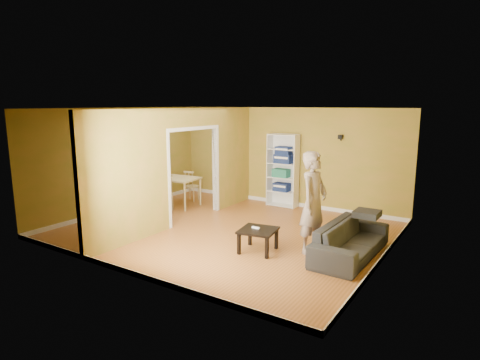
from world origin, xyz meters
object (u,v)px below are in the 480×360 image
(sofa, at_px, (351,235))
(dining_table, at_px, (175,180))
(chair_far, at_px, (192,185))
(coffee_table, at_px, (258,233))
(person, at_px, (314,194))
(chair_near, at_px, (164,193))
(bookshelf, at_px, (284,170))
(chair_left, at_px, (151,185))

(sofa, xyz_separation_m, dining_table, (-5.09, 1.05, 0.29))
(dining_table, relative_size, chair_far, 1.42)
(sofa, distance_m, coffee_table, 1.66)
(sofa, distance_m, dining_table, 5.21)
(person, xyz_separation_m, chair_near, (-4.30, 0.66, -0.64))
(sofa, height_order, chair_far, chair_far)
(sofa, height_order, bookshelf, bookshelf)
(bookshelf, xyz_separation_m, chair_left, (-3.24, -1.65, -0.46))
(bookshelf, xyz_separation_m, chair_far, (-2.42, -0.90, -0.53))
(dining_table, bearing_deg, coffee_table, -25.97)
(coffee_table, relative_size, chair_left, 0.65)
(bookshelf, height_order, chair_far, bookshelf)
(bookshelf, height_order, dining_table, bookshelf)
(chair_far, bearing_deg, person, 146.39)
(coffee_table, distance_m, chair_far, 4.32)
(sofa, xyz_separation_m, bookshelf, (-2.67, 2.63, 0.57))
(dining_table, relative_size, chair_near, 1.34)
(person, distance_m, dining_table, 4.60)
(chair_near, xyz_separation_m, chair_far, (-0.12, 1.23, -0.03))
(sofa, xyz_separation_m, person, (-0.67, -0.16, 0.70))
(coffee_table, bearing_deg, dining_table, 154.03)
(person, bearing_deg, chair_far, 71.51)
(bookshelf, relative_size, chair_far, 2.21)
(coffee_table, bearing_deg, sofa, 24.73)
(person, bearing_deg, chair_near, 85.91)
(dining_table, distance_m, chair_far, 0.73)
(bookshelf, height_order, chair_left, bookshelf)
(coffee_table, height_order, chair_left, chair_left)
(coffee_table, bearing_deg, chair_left, 159.12)
(chair_left, height_order, chair_far, chair_left)
(sofa, bearing_deg, dining_table, 79.86)
(dining_table, bearing_deg, person, -15.25)
(person, bearing_deg, sofa, -72.30)
(person, xyz_separation_m, chair_far, (-4.42, 1.89, -0.66))
(bookshelf, xyz_separation_m, chair_near, (-2.30, -2.13, -0.50))
(bookshelf, relative_size, coffee_table, 2.99)
(bookshelf, height_order, chair_near, bookshelf)
(coffee_table, xyz_separation_m, dining_table, (-3.58, 1.75, 0.33))
(chair_left, relative_size, chair_far, 1.14)
(person, height_order, chair_left, person)
(person, bearing_deg, bookshelf, 40.27)
(chair_near, bearing_deg, sofa, -12.88)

